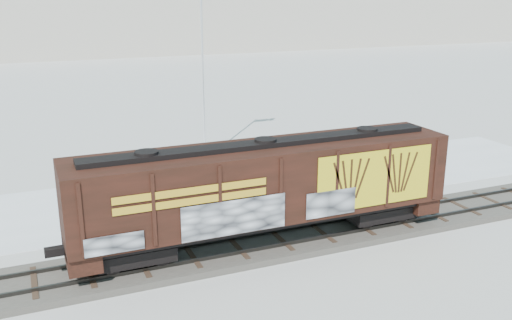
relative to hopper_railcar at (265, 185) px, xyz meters
name	(u,v)px	position (x,y,z in m)	size (l,w,h in m)	color
ground	(320,237)	(2.71, 0.01, -2.82)	(500.00, 500.00, 0.00)	white
rail_track	(320,234)	(2.71, 0.01, -2.67)	(50.00, 3.40, 0.43)	#59544C
parking_strip	(255,186)	(2.71, 7.51, -2.80)	(40.00, 8.00, 0.03)	white
hopper_railcar	(265,185)	(0.00, 0.00, 0.00)	(16.26, 3.06, 4.29)	black
flagpole	(205,82)	(1.85, 13.75, 2.28)	(2.30, 0.90, 13.42)	silver
car_silver	(210,190)	(-0.50, 6.00, -2.09)	(1.64, 4.09, 1.39)	#A9ACB0
car_white	(299,164)	(5.90, 8.37, -2.11)	(1.44, 4.13, 1.36)	silver
car_dark	(396,168)	(10.86, 5.66, -2.16)	(1.75, 4.30, 1.25)	black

